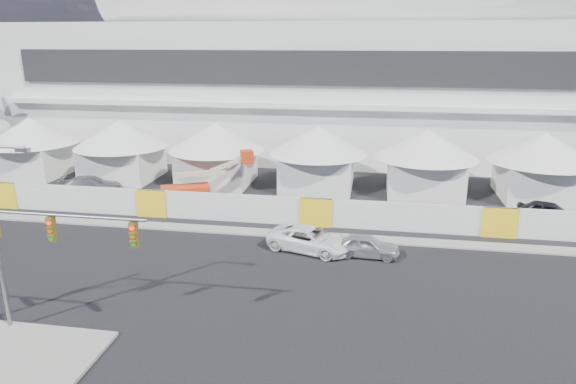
% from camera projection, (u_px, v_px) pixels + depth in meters
% --- Properties ---
extents(ground, '(160.00, 160.00, 0.00)m').
position_uv_depth(ground, '(145.00, 331.00, 22.89)').
color(ground, black).
rests_on(ground, ground).
extents(far_curb, '(80.00, 1.20, 0.12)m').
position_uv_depth(far_curb, '(539.00, 250.00, 31.48)').
color(far_curb, gray).
rests_on(far_curb, ground).
extents(stadium, '(80.00, 24.80, 21.98)m').
position_uv_depth(stadium, '(369.00, 66.00, 57.94)').
color(stadium, silver).
rests_on(stadium, ground).
extents(tent_row, '(53.40, 8.40, 5.40)m').
position_uv_depth(tent_row, '(266.00, 150.00, 44.55)').
color(tent_row, silver).
rests_on(tent_row, ground).
extents(hoarding_fence, '(70.00, 0.25, 2.00)m').
position_uv_depth(hoarding_fence, '(316.00, 212.00, 35.33)').
color(hoarding_fence, silver).
rests_on(hoarding_fence, ground).
extents(sedan_silver, '(1.73, 3.97, 1.33)m').
position_uv_depth(sedan_silver, '(366.00, 246.00, 30.51)').
color(sedan_silver, silver).
rests_on(sedan_silver, ground).
extents(pickup_curb, '(3.78, 5.69, 1.45)m').
position_uv_depth(pickup_curb, '(310.00, 239.00, 31.33)').
color(pickup_curb, white).
rests_on(pickup_curb, ground).
extents(lot_car_b, '(3.07, 4.63, 1.46)m').
position_uv_depth(lot_car_b, '(549.00, 212.00, 36.22)').
color(lot_car_b, black).
rests_on(lot_car_b, ground).
extents(lot_car_c, '(3.20, 5.37, 1.46)m').
position_uv_depth(lot_car_c, '(91.00, 185.00, 42.77)').
color(lot_car_c, '#9C9BA0').
rests_on(lot_car_c, ground).
extents(boom_lift, '(7.76, 3.11, 3.79)m').
position_uv_depth(boom_lift, '(194.00, 188.00, 40.86)').
color(boom_lift, red).
rests_on(boom_lift, ground).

